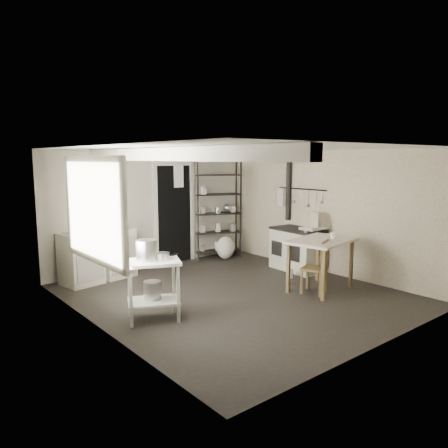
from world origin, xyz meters
TOP-DOWN VIEW (x-y plane):
  - floor at (0.00, 0.00)m, footprint 5.00×5.00m
  - ceiling at (0.00, 0.00)m, footprint 5.00×5.00m
  - wall_back at (0.00, 2.50)m, footprint 4.50×0.02m
  - wall_front at (0.00, -2.50)m, footprint 4.50×0.02m
  - wall_left at (-2.25, 0.00)m, footprint 0.02×5.00m
  - wall_right at (2.25, 0.00)m, footprint 0.02×5.00m
  - window at (-2.22, 0.20)m, footprint 0.12×1.76m
  - doorway at (0.45, 2.47)m, footprint 0.96×0.10m
  - ceiling_beam at (-1.20, 0.00)m, footprint 0.18×5.00m
  - wallpaper_panel at (2.24, 0.00)m, footprint 0.01×5.00m
  - utensil_rail at (2.19, 0.60)m, footprint 0.06×1.20m
  - prep_table at (-1.56, -0.12)m, footprint 0.86×0.76m
  - stockpot at (-1.62, -0.07)m, footprint 0.36×0.36m
  - saucepan at (-1.42, -0.15)m, footprint 0.20×0.20m
  - bucket at (-1.55, -0.07)m, footprint 0.31×0.31m
  - base_cabinets at (-1.34, 2.18)m, footprint 1.43×0.80m
  - mixing_bowl at (-1.28, 2.14)m, footprint 0.33×0.33m
  - counter_cup at (-1.68, 2.04)m, footprint 0.15×0.15m
  - shelf_rack at (1.46, 2.31)m, footprint 1.05×0.75m
  - shelf_jar at (1.12, 2.36)m, footprint 0.10×0.10m
  - storage_box_a at (1.18, 2.27)m, footprint 0.43×0.41m
  - storage_box_b at (1.66, 2.30)m, footprint 0.34×0.33m
  - stove at (1.92, 0.42)m, footprint 0.64×1.07m
  - stovepipe at (2.18, 0.92)m, footprint 0.12×0.12m
  - side_ledge at (1.95, 0.02)m, footprint 0.59×0.32m
  - oats_box at (1.95, 0.02)m, footprint 0.12×0.19m
  - work_table at (1.23, -0.68)m, footprint 1.23×0.96m
  - table_cup at (1.43, -0.76)m, footprint 0.13×0.13m
  - chair at (1.02, -0.73)m, footprint 0.47×0.48m
  - flour_sack at (1.44, 2.01)m, footprint 0.50×0.46m
  - floor_crock at (1.39, 0.12)m, footprint 0.15×0.15m

SIDE VIEW (x-z plane):
  - floor at x=0.00m, z-range 0.00..0.00m
  - floor_crock at x=1.39m, z-range 0.00..0.15m
  - flour_sack at x=1.44m, z-range 0.00..0.48m
  - work_table at x=1.23m, z-range -0.04..0.80m
  - bucket at x=-1.55m, z-range 0.26..0.51m
  - prep_table at x=-1.56m, z-range -0.01..0.81m
  - side_ledge at x=1.95m, z-range -0.02..0.88m
  - stove at x=1.92m, z-range 0.03..0.85m
  - base_cabinets at x=-1.34m, z-range 0.01..0.91m
  - chair at x=1.02m, z-range 0.05..0.92m
  - table_cup at x=1.43m, z-range 0.76..0.85m
  - saucepan at x=-1.42m, z-range 0.80..0.90m
  - stockpot at x=-1.62m, z-range 0.79..1.09m
  - shelf_rack at x=1.46m, z-range -0.09..1.99m
  - mixing_bowl at x=-1.28m, z-range 0.92..0.98m
  - counter_cup at x=-1.68m, z-range 0.92..1.02m
  - doorway at x=0.45m, z-range -0.04..2.04m
  - oats_box at x=1.95m, z-range 0.87..1.15m
  - wall_back at x=0.00m, z-range 0.00..2.30m
  - wall_front at x=0.00m, z-range 0.00..2.30m
  - wall_left at x=-2.25m, z-range 0.00..2.30m
  - wall_right at x=2.25m, z-range 0.00..2.30m
  - wallpaper_panel at x=2.24m, z-range 0.00..2.30m
  - shelf_jar at x=1.12m, z-range 1.27..1.46m
  - window at x=-2.22m, z-range 0.86..2.14m
  - utensil_rail at x=2.19m, z-range 1.33..1.77m
  - stovepipe at x=2.18m, z-range 0.91..2.27m
  - storage_box_b at x=1.66m, z-range 1.91..2.07m
  - storage_box_a at x=1.18m, z-range 1.89..2.13m
  - ceiling_beam at x=-1.20m, z-range 2.11..2.29m
  - ceiling at x=0.00m, z-range 2.30..2.30m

